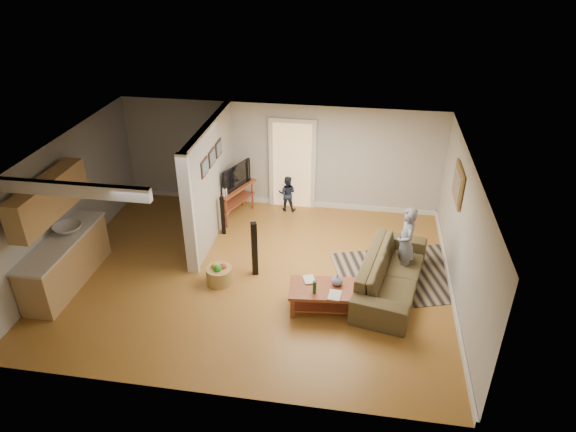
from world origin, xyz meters
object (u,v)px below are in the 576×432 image
object	(u,v)px
child	(401,274)
toddler	(287,210)
tv_console	(234,190)
speaker_left	(254,249)
sofa	(389,289)
toy_basket	(219,274)
speaker_right	(223,216)
coffee_table	(324,292)

from	to	relation	value
child	toddler	bearing A→B (deg)	-140.37
tv_console	speaker_left	size ratio (longest dim) A/B	1.13
sofa	child	distance (m)	0.59
sofa	child	world-z (taller)	child
speaker_left	toddler	world-z (taller)	speaker_left
tv_console	toy_basket	size ratio (longest dim) A/B	2.62
speaker_right	toddler	world-z (taller)	speaker_right
speaker_right	coffee_table	bearing A→B (deg)	-58.50
sofa	child	size ratio (longest dim) A/B	1.74
sofa	speaker_left	bearing A→B (deg)	99.15
coffee_table	speaker_left	world-z (taller)	speaker_left
tv_console	speaker_right	distance (m)	0.83
speaker_left	coffee_table	bearing A→B (deg)	-49.88
toy_basket	child	size ratio (longest dim) A/B	0.34
speaker_left	speaker_right	world-z (taller)	speaker_left
toy_basket	toddler	world-z (taller)	toy_basket
child	sofa	bearing A→B (deg)	-34.18
speaker_right	toy_basket	world-z (taller)	speaker_right
speaker_right	child	distance (m)	3.98
sofa	speaker_right	world-z (taller)	speaker_right
toy_basket	speaker_left	bearing A→B (deg)	32.30
coffee_table	toddler	xyz separation A→B (m)	(-1.21, 3.52, -0.36)
coffee_table	toy_basket	distance (m)	2.08
toy_basket	child	distance (m)	3.55
speaker_left	child	xyz separation A→B (m)	(2.84, 0.44, -0.57)
coffee_table	child	world-z (taller)	child
tv_console	toddler	world-z (taller)	tv_console
tv_console	toddler	xyz separation A→B (m)	(1.15, 0.51, -0.69)
sofa	tv_console	xyz separation A→B (m)	(-3.54, 2.27, 0.69)
tv_console	child	bearing A→B (deg)	-2.94
child	toddler	size ratio (longest dim) A/B	1.65
sofa	toy_basket	world-z (taller)	toy_basket
coffee_table	toy_basket	bearing A→B (deg)	167.30
coffee_table	toddler	size ratio (longest dim) A/B	1.41
tv_console	speaker_left	xyz separation A→B (m)	(0.95, -2.17, -0.12)
speaker_left	speaker_right	distance (m)	1.71
coffee_table	tv_console	bearing A→B (deg)	128.19
sofa	toddler	size ratio (longest dim) A/B	2.88
tv_console	coffee_table	bearing A→B (deg)	-30.23
speaker_left	toy_basket	distance (m)	0.82
coffee_table	toy_basket	xyz separation A→B (m)	(-2.03, 0.46, -0.18)
speaker_left	tv_console	bearing A→B (deg)	94.44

